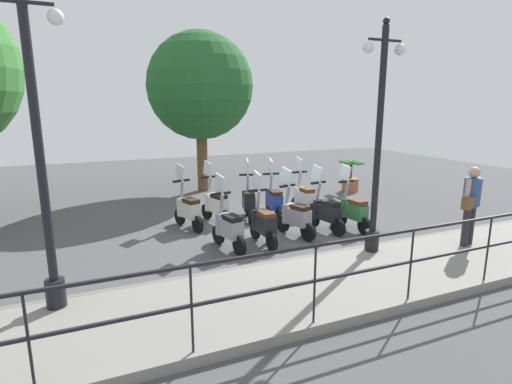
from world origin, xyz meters
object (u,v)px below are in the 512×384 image
object	(u,v)px
scooter_near_4	(228,227)
lamp_post_far	(41,171)
pedestrian_with_bag	(471,200)
scooter_far_0	(304,197)
scooter_near_3	(263,223)
scooter_far_4	(188,209)
potted_palm	(350,178)
scooter_near_2	(295,216)
scooter_near_0	(353,210)
lamp_post_near	(378,154)
scooter_far_3	(216,204)
scooter_far_1	(274,200)
scooter_near_1	(326,212)
scooter_far_2	(249,201)
tree_distant	(200,86)

from	to	relation	value
scooter_near_4	lamp_post_far	bearing A→B (deg)	104.59
pedestrian_with_bag	scooter_far_0	bearing A→B (deg)	6.93
scooter_near_3	scooter_far_4	size ratio (longest dim) A/B	1.00
pedestrian_with_bag	potted_palm	bearing A→B (deg)	-29.87
scooter_near_2	scooter_far_4	distance (m)	2.57
scooter_far_0	scooter_near_0	bearing A→B (deg)	-166.65
lamp_post_near	pedestrian_with_bag	distance (m)	2.23
pedestrian_with_bag	scooter_near_4	distance (m)	4.83
scooter_far_4	scooter_far_3	bearing A→B (deg)	-90.40
scooter_near_2	scooter_far_4	xyz separation A→B (m)	(1.54, 2.05, 0.00)
lamp_post_near	scooter_near_0	size ratio (longest dim) A/B	2.75
potted_palm	scooter_near_0	world-z (taller)	scooter_near_0
scooter_far_1	scooter_near_3	bearing A→B (deg)	157.18
scooter_near_4	scooter_far_0	bearing A→B (deg)	-70.21
pedestrian_with_bag	scooter_far_3	bearing A→B (deg)	28.86
scooter_far_0	scooter_near_1	bearing A→B (deg)	169.27
lamp_post_far	scooter_near_1	size ratio (longest dim) A/B	2.82
scooter_near_2	scooter_near_3	world-z (taller)	same
scooter_far_2	scooter_far_3	bearing A→B (deg)	102.40
potted_palm	scooter_far_2	bearing A→B (deg)	111.71
scooter_far_3	scooter_near_1	bearing A→B (deg)	-145.15
tree_distant	scooter_near_2	xyz separation A→B (m)	(-5.59, -0.52, -3.01)
lamp_post_far	scooter_far_1	size ratio (longest dim) A/B	2.82
potted_palm	scooter_far_3	distance (m)	5.64
scooter_near_1	scooter_far_0	bearing A→B (deg)	-22.22
scooter_far_2	scooter_near_2	bearing A→B (deg)	-148.12
pedestrian_with_bag	tree_distant	size ratio (longest dim) A/B	0.30
pedestrian_with_bag	scooter_near_4	bearing A→B (deg)	48.58
scooter_near_2	tree_distant	bearing A→B (deg)	-9.97
scooter_near_0	scooter_near_1	distance (m)	0.68
lamp_post_far	scooter_far_0	distance (m)	6.86
pedestrian_with_bag	scooter_far_1	xyz separation A→B (m)	(3.78, 2.47, -0.60)
potted_palm	scooter_near_0	size ratio (longest dim) A/B	0.69
scooter_near_1	scooter_far_0	world-z (taller)	same
scooter_near_3	scooter_far_3	distance (m)	2.00
potted_palm	scooter_near_1	distance (m)	4.73
lamp_post_far	scooter_near_2	distance (m)	5.29
tree_distant	scooter_near_2	size ratio (longest dim) A/B	3.41
scooter_near_4	scooter_near_0	bearing A→B (deg)	-100.47
pedestrian_with_bag	scooter_far_0	xyz separation A→B (m)	(3.72, 1.59, -0.60)
scooter_near_0	lamp_post_near	bearing A→B (deg)	150.01
scooter_far_4	pedestrian_with_bag	bearing A→B (deg)	-144.67
scooter_far_1	scooter_far_3	xyz separation A→B (m)	(0.20, 1.52, 0.00)
lamp_post_far	scooter_far_1	distance (m)	6.16
tree_distant	scooter_near_1	xyz separation A→B (m)	(-5.55, -1.35, -3.01)
lamp_post_near	scooter_near_4	size ratio (longest dim) A/B	2.75
scooter_near_4	scooter_far_2	distance (m)	2.22
lamp_post_far	tree_distant	xyz separation A→B (m)	(7.29, -4.23, 1.42)
potted_palm	scooter_near_2	world-z (taller)	scooter_near_2
scooter_far_0	scooter_far_1	distance (m)	0.88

